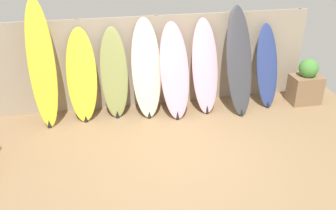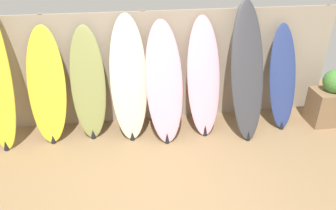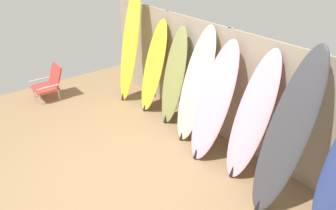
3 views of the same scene
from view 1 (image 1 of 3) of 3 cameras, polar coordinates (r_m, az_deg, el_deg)
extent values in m
plane|color=#8E704C|center=(6.03, 1.70, -7.99)|extent=(7.68, 7.68, 0.00)
cube|color=gray|center=(7.36, -1.63, 6.67)|extent=(6.08, 0.04, 1.80)
cylinder|color=gray|center=(7.52, -23.96, 4.74)|extent=(0.10, 0.10, 1.80)
cylinder|color=gray|center=(7.32, -12.93, 5.86)|extent=(0.10, 0.10, 1.80)
cylinder|color=gray|center=(7.39, -1.68, 6.77)|extent=(0.10, 0.10, 1.80)
cylinder|color=gray|center=(7.75, 8.97, 7.40)|extent=(0.10, 0.10, 1.80)
cylinder|color=gray|center=(8.33, 18.43, 7.75)|extent=(0.10, 0.10, 1.80)
ellipsoid|color=yellow|center=(6.90, -18.68, 5.81)|extent=(0.50, 0.59, 2.25)
cone|color=black|center=(7.11, -17.64, -2.71)|extent=(0.08, 0.08, 0.14)
ellipsoid|color=yellow|center=(7.01, -13.03, 4.41)|extent=(0.58, 0.57, 1.69)
cone|color=black|center=(7.13, -12.41, -2.02)|extent=(0.08, 0.08, 0.12)
ellipsoid|color=olive|center=(7.01, -8.21, 4.80)|extent=(0.51, 0.44, 1.68)
cone|color=black|center=(7.16, -7.72, -1.38)|extent=(0.08, 0.08, 0.14)
ellipsoid|color=beige|center=(6.99, -3.34, 5.58)|extent=(0.55, 0.62, 1.82)
cone|color=black|center=(7.10, -2.86, -1.45)|extent=(0.08, 0.08, 0.13)
ellipsoid|color=pink|center=(6.98, 1.00, 5.23)|extent=(0.57, 0.74, 1.73)
cone|color=black|center=(7.04, 1.47, -1.54)|extent=(0.08, 0.08, 0.16)
ellipsoid|color=pink|center=(7.21, 5.65, 5.89)|extent=(0.51, 0.67, 1.75)
cone|color=black|center=(7.28, 5.99, -0.62)|extent=(0.08, 0.08, 0.17)
ellipsoid|color=#38383D|center=(7.23, 10.78, 6.59)|extent=(0.50, 0.82, 1.98)
cone|color=black|center=(7.30, 11.13, -1.06)|extent=(0.08, 0.08, 0.14)
ellipsoid|color=navy|center=(7.66, 14.85, 5.80)|extent=(0.45, 0.59, 1.60)
cone|color=black|center=(7.74, 14.96, 0.11)|extent=(0.08, 0.08, 0.12)
cube|color=#846647|center=(8.11, 20.12, 2.29)|extent=(0.61, 0.42, 0.58)
sphere|color=#488838|center=(7.94, 20.64, 5.26)|extent=(0.39, 0.39, 0.39)
camera|label=2|loc=(2.24, 10.82, 11.95)|focal=35.00mm
camera|label=3|loc=(5.37, 43.01, 15.45)|focal=35.00mm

